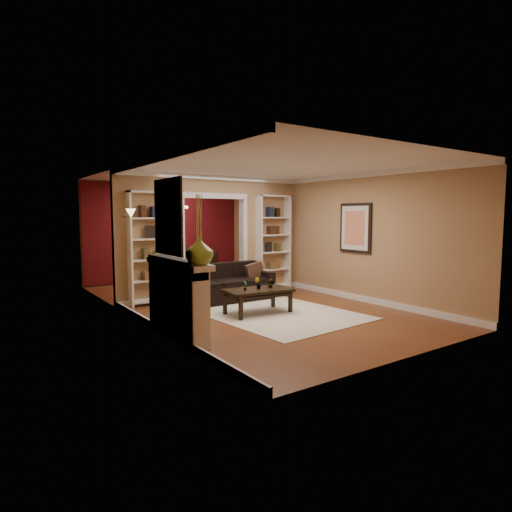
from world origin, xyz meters
TOP-DOWN VIEW (x-y plane):
  - floor at (0.00, 0.00)m, footprint 8.00×8.00m
  - ceiling at (0.00, 0.00)m, footprint 8.00×8.00m
  - wall_back at (0.00, 4.00)m, footprint 8.00×0.00m
  - wall_front at (0.00, -4.00)m, footprint 8.00×0.00m
  - wall_left at (-2.25, 0.00)m, footprint 0.00×8.00m
  - wall_right at (2.25, 0.00)m, footprint 0.00×8.00m
  - partition_wall at (0.00, 1.20)m, footprint 4.50×0.15m
  - red_back_panel at (0.00, 3.97)m, footprint 4.44×0.04m
  - dining_window at (0.00, 3.93)m, footprint 0.78×0.03m
  - area_rug at (0.06, -0.92)m, footprint 2.60×3.47m
  - sofa at (-0.12, 0.45)m, footprint 2.01×0.87m
  - pillow_left at (-0.83, 0.43)m, footprint 0.48×0.30m
  - pillow_right at (0.60, 0.43)m, footprint 0.40×0.12m
  - coffee_table at (-0.23, -0.89)m, footprint 1.29×0.80m
  - plant_left at (-0.51, -0.89)m, footprint 0.12×0.12m
  - plant_center at (-0.23, -0.89)m, footprint 0.15×0.15m
  - plant_right at (0.06, -0.89)m, footprint 0.13×0.13m
  - bookshelf_left at (-1.55, 1.03)m, footprint 0.90×0.30m
  - bookshelf_right at (1.55, 1.03)m, footprint 0.90×0.30m
  - fireplace at (-2.09, -1.50)m, footprint 0.32×1.70m
  - vase at (-2.09, -2.20)m, footprint 0.45×0.45m
  - mirror at (-2.23, -1.50)m, footprint 0.03×0.95m
  - wall_sconce at (-2.15, 0.55)m, footprint 0.18×0.18m
  - framed_art at (2.21, -1.00)m, footprint 0.04×0.85m
  - dining_table at (-0.10, 2.83)m, footprint 1.59×0.89m
  - dining_chair_nw at (-0.65, 2.53)m, footprint 0.41×0.41m
  - dining_chair_ne at (0.45, 2.53)m, footprint 0.53×0.53m
  - dining_chair_sw at (-0.65, 3.13)m, footprint 0.54×0.54m
  - dining_chair_se at (0.45, 3.13)m, footprint 0.49×0.49m
  - chandelier at (0.00, 2.70)m, footprint 0.50×0.50m

SIDE VIEW (x-z plane):
  - floor at x=0.00m, z-range 0.00..0.00m
  - area_rug at x=0.06m, z-range 0.00..0.01m
  - coffee_table at x=-0.23m, z-range 0.00..0.46m
  - dining_table at x=-0.10m, z-range 0.00..0.56m
  - sofa at x=-0.12m, z-range 0.00..0.79m
  - dining_chair_nw at x=-0.65m, z-range 0.00..0.80m
  - dining_chair_se at x=0.45m, z-range 0.00..0.82m
  - dining_chair_sw at x=-0.65m, z-range 0.00..0.91m
  - dining_chair_ne at x=0.45m, z-range 0.00..0.92m
  - plant_right at x=0.06m, z-range 0.46..0.64m
  - plant_left at x=-0.51m, z-range 0.46..0.65m
  - plant_center at x=-0.23m, z-range 0.46..0.68m
  - fireplace at x=-2.09m, z-range 0.00..1.16m
  - pillow_right at x=0.60m, z-range 0.38..0.79m
  - pillow_left at x=-0.83m, z-range 0.38..0.85m
  - bookshelf_left at x=-1.55m, z-range 0.00..2.30m
  - bookshelf_right at x=1.55m, z-range 0.00..2.30m
  - red_back_panel at x=0.00m, z-range 0.00..2.64m
  - wall_back at x=0.00m, z-range -2.65..5.35m
  - wall_front at x=0.00m, z-range -2.65..5.35m
  - wall_left at x=-2.25m, z-range -2.65..5.35m
  - wall_right at x=2.25m, z-range -2.65..5.35m
  - partition_wall at x=0.00m, z-range 0.00..2.70m
  - vase at x=-2.09m, z-range 1.16..1.55m
  - dining_window at x=0.00m, z-range 1.06..2.04m
  - framed_art at x=2.21m, z-range 1.02..2.08m
  - mirror at x=-2.23m, z-range 1.25..2.35m
  - wall_sconce at x=-2.15m, z-range 1.72..1.94m
  - chandelier at x=0.00m, z-range 1.87..2.17m
  - ceiling at x=0.00m, z-range 2.70..2.70m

